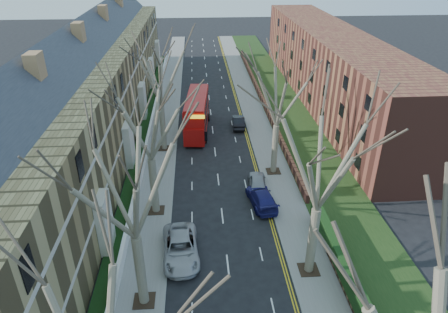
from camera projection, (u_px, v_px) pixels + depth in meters
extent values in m
cube|color=slate|center=(167.00, 113.00, 55.02)|extent=(3.00, 102.00, 0.12)
cube|color=slate|center=(253.00, 111.00, 55.77)|extent=(3.00, 102.00, 0.12)
cube|color=olive|center=(91.00, 100.00, 45.16)|extent=(9.00, 78.00, 10.00)
cube|color=#2B2E35|center=(82.00, 47.00, 42.33)|extent=(4.67, 78.00, 4.67)
cube|color=beige|center=(132.00, 112.00, 46.15)|extent=(0.12, 78.00, 0.35)
cube|color=beige|center=(129.00, 82.00, 44.50)|extent=(0.12, 78.00, 0.35)
cube|color=brown|center=(330.00, 66.00, 57.69)|extent=(8.00, 54.00, 10.00)
cube|color=brown|center=(261.00, 97.00, 59.16)|extent=(0.35, 54.00, 0.90)
cube|color=white|center=(149.00, 134.00, 47.61)|extent=(0.30, 78.00, 1.00)
cube|color=black|center=(285.00, 109.00, 56.01)|extent=(6.00, 102.00, 0.06)
cylinder|color=#716751|center=(140.00, 271.00, 24.73)|extent=(0.64, 0.64, 5.25)
cube|color=#2D2116|center=(144.00, 301.00, 25.96)|extent=(1.40, 1.40, 0.05)
cylinder|color=#716751|center=(154.00, 186.00, 33.57)|extent=(0.64, 0.64, 5.07)
cube|color=#2D2116|center=(156.00, 210.00, 34.76)|extent=(1.40, 1.40, 0.05)
cylinder|color=#716751|center=(163.00, 127.00, 44.09)|extent=(0.60, 0.60, 5.25)
cube|color=#2D2116|center=(165.00, 148.00, 45.32)|extent=(1.40, 1.40, 0.05)
cylinder|color=#716751|center=(312.00, 241.00, 27.21)|extent=(0.64, 0.64, 5.25)
cube|color=#2D2116|center=(309.00, 270.00, 28.44)|extent=(1.40, 1.40, 0.05)
cylinder|color=#716751|center=(275.00, 149.00, 39.57)|extent=(0.60, 0.60, 5.07)
cube|color=#2D2116|center=(273.00, 171.00, 40.76)|extent=(1.40, 1.40, 0.05)
cube|color=#A10E0B|center=(197.00, 120.00, 49.24)|extent=(3.27, 10.65, 2.10)
cube|color=#A10E0B|center=(197.00, 105.00, 48.30)|extent=(3.22, 10.13, 1.91)
cube|color=black|center=(197.00, 117.00, 49.04)|extent=(3.21, 9.82, 0.86)
cube|color=black|center=(197.00, 104.00, 48.26)|extent=(3.20, 9.61, 0.86)
imported|color=#A9AAAF|center=(181.00, 248.00, 29.49)|extent=(2.96, 5.78, 1.56)
imported|color=navy|center=(262.00, 198.00, 35.47)|extent=(2.66, 5.15, 1.43)
imported|color=#919399|center=(257.00, 182.00, 37.90)|extent=(1.99, 4.17, 1.38)
imported|color=black|center=(238.00, 122.00, 50.68)|extent=(1.69, 4.30, 1.39)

